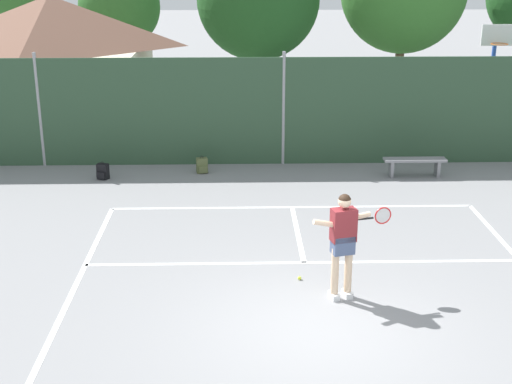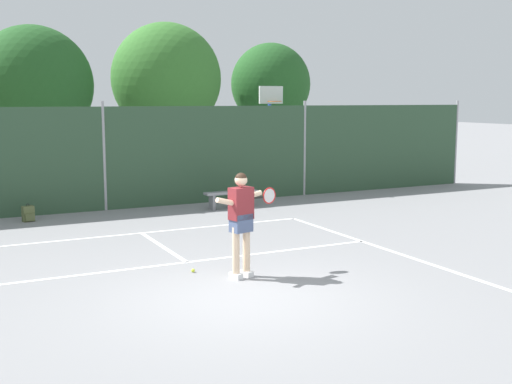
# 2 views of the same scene
# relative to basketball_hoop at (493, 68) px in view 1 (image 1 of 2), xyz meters

# --- Properties ---
(ground_plane) EXTENTS (120.00, 120.00, 0.00)m
(ground_plane) POSITION_rel_basketball_hoop_xyz_m (-6.22, -10.84, -2.31)
(ground_plane) COLOR gray
(court_markings) EXTENTS (8.30, 11.10, 0.01)m
(court_markings) POSITION_rel_basketball_hoop_xyz_m (-6.22, -10.19, -2.31)
(court_markings) COLOR white
(court_markings) RESTS_ON ground
(chainlink_fence) EXTENTS (26.09, 0.09, 3.05)m
(chainlink_fence) POSITION_rel_basketball_hoop_xyz_m (-6.22, -1.84, -0.86)
(chainlink_fence) COLOR #2D4C33
(chainlink_fence) RESTS_ON ground
(basketball_hoop) EXTENTS (0.90, 0.67, 3.55)m
(basketball_hoop) POSITION_rel_basketball_hoop_xyz_m (0.00, 0.00, 0.00)
(basketball_hoop) COLOR #284CB2
(basketball_hoop) RESTS_ON ground
(clubhouse_building) EXTENTS (6.14, 5.91, 4.21)m
(clubhouse_building) POSITION_rel_basketball_hoop_xyz_m (-13.35, 2.65, -0.13)
(clubhouse_building) COLOR beige
(clubhouse_building) RESTS_ON ground
(tennis_player) EXTENTS (1.38, 0.51, 1.85)m
(tennis_player) POSITION_rel_basketball_hoop_xyz_m (-5.72, -9.77, -1.20)
(tennis_player) COLOR silver
(tennis_player) RESTS_ON ground
(tennis_ball) EXTENTS (0.07, 0.07, 0.07)m
(tennis_ball) POSITION_rel_basketball_hoop_xyz_m (-6.37, -9.08, -2.28)
(tennis_ball) COLOR #CCE033
(tennis_ball) RESTS_ON ground
(backpack_black) EXTENTS (0.32, 0.31, 0.46)m
(backpack_black) POSITION_rel_basketball_hoop_xyz_m (-10.91, -3.11, -2.12)
(backpack_black) COLOR black
(backpack_black) RESTS_ON ground
(backpack_olive) EXTENTS (0.31, 0.29, 0.46)m
(backpack_olive) POSITION_rel_basketball_hoop_xyz_m (-8.40, -2.64, -2.12)
(backpack_olive) COLOR #566038
(backpack_olive) RESTS_ON ground
(courtside_bench) EXTENTS (1.60, 0.36, 0.48)m
(courtside_bench) POSITION_rel_basketball_hoop_xyz_m (-2.89, -3.09, -1.95)
(courtside_bench) COLOR gray
(courtside_bench) RESTS_ON ground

